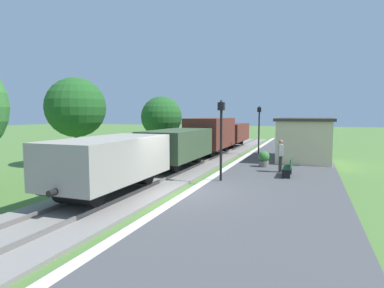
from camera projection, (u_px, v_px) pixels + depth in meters
The scene contains 16 objects.
ground_plane at pixel (181, 196), 12.87m from camera, with size 160.00×160.00×0.00m, color #517A38.
platform_slab at pixel (262, 201), 11.75m from camera, with size 6.00×60.00×0.25m, color #4C4C4F.
platform_edge_stripe at pixel (190, 191), 12.70m from camera, with size 0.36×60.00×0.01m, color silver.
track_ballast at pixel (129, 190), 13.69m from camera, with size 3.80×60.00×0.12m, color gray.
rail_near at pixel (144, 188), 13.43m from camera, with size 0.07×60.00×0.14m, color slate.
rail_far at pixel (114, 186), 13.93m from camera, with size 0.07×60.00×0.14m, color slate.
freight_train at pixel (197, 141), 21.75m from camera, with size 2.50×26.00×2.72m.
station_hut at pixel (304, 139), 21.44m from camera, with size 3.50×5.80×2.78m.
bench_near_hut at pixel (289, 167), 15.67m from camera, with size 0.42×1.50×0.91m.
bench_down_platform at pixel (298, 145), 26.73m from camera, with size 0.42×1.50×0.91m.
person_waiting at pixel (281, 154), 16.77m from camera, with size 0.35×0.44×1.71m.
potted_planter at pixel (264, 159), 18.56m from camera, with size 0.64×0.64×0.92m.
lamp_post_near at pixel (221, 125), 14.49m from camera, with size 0.28×0.28×3.70m.
lamp_post_far at pixel (259, 120), 24.96m from camera, with size 0.28×0.28×3.70m.
tree_trackside_mid at pixel (76, 108), 20.32m from camera, with size 3.77×3.77×5.59m.
tree_trackside_far at pixel (162, 117), 26.02m from camera, with size 3.31×3.31×4.72m.
Camera 1 is at (4.81, -11.67, 3.28)m, focal length 30.07 mm.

